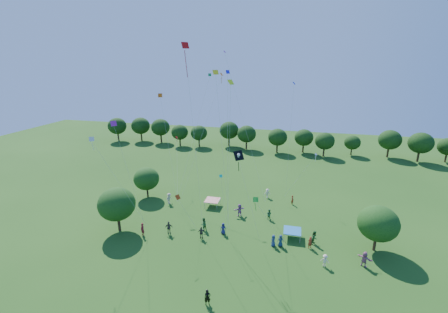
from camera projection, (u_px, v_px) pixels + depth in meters
near_tree_west at (117, 204)px, 39.54m from camera, size 4.89×4.89×6.13m
near_tree_north at (146, 179)px, 49.86m from camera, size 4.21×4.21×5.16m
near_tree_east at (378, 223)px, 35.35m from camera, size 4.67×4.67×5.76m
treeline at (254, 134)px, 76.91m from camera, size 88.01×8.77×6.77m
tent_red_stripe at (212, 200)px, 47.20m from camera, size 2.20×2.20×1.10m
tent_blue at (292, 231)px, 38.67m from camera, size 2.20×2.20×1.10m
man_in_black at (207, 297)px, 28.02m from camera, size 0.72×0.61×1.65m
crowd_person_0 at (273, 241)px, 37.00m from camera, size 0.70×0.87×1.55m
crowd_person_1 at (292, 200)px, 47.86m from camera, size 0.60×0.69×1.57m
crowd_person_2 at (315, 237)px, 37.47m from camera, size 0.83×1.01×1.80m
crowd_person_3 at (169, 198)px, 48.12m from camera, size 0.85×1.27×1.79m
crowd_person_4 at (201, 233)px, 38.63m from camera, size 0.98×0.48×1.64m
crowd_person_5 at (364, 259)px, 33.33m from camera, size 1.76×1.47×1.84m
crowd_person_6 at (223, 229)px, 39.65m from camera, size 0.86×0.64×1.57m
crowd_person_7 at (143, 229)px, 39.28m from camera, size 0.78×0.70×1.76m
crowd_person_8 at (269, 214)px, 43.36m from camera, size 0.86×0.62×1.57m
crowd_person_9 at (325, 260)px, 33.37m from camera, size 1.05×0.67×1.48m
crowd_person_10 at (169, 228)px, 39.64m from camera, size 1.14×0.73×1.79m
crowd_person_11 at (240, 210)px, 44.24m from camera, size 1.78×1.61×1.91m
crowd_person_12 at (281, 241)px, 36.96m from camera, size 0.83×0.54×1.56m
crowd_person_13 at (310, 242)px, 36.61m from camera, size 0.71×0.64×1.60m
crowd_person_14 at (203, 224)px, 40.53m from camera, size 0.87×1.01×1.81m
crowd_person_15 at (267, 193)px, 50.24m from camera, size 1.14×0.77×1.60m
pirate_kite at (239, 157)px, 33.00m from camera, size 3.18×1.51×11.20m
red_high_kite at (188, 80)px, 34.07m from camera, size 2.43×1.67×22.69m
small_kite_0 at (180, 201)px, 35.29m from camera, size 1.64×2.89×5.77m
small_kite_1 at (212, 106)px, 46.54m from camera, size 5.05×7.77×18.93m
small_kite_2 at (230, 115)px, 33.46m from camera, size 0.77×0.83×18.76m
small_kite_3 at (200, 112)px, 47.41m from camera, size 3.32×8.95×18.79m
small_kite_4 at (291, 118)px, 43.57m from camera, size 0.42×0.91×17.90m
small_kite_5 at (121, 148)px, 33.16m from camera, size 0.66×4.56×14.65m
small_kite_6 at (104, 159)px, 34.67m from camera, size 4.18×3.74×12.59m
small_kite_7 at (222, 189)px, 36.42m from camera, size 0.87×0.98×7.71m
small_kite_8 at (177, 151)px, 51.60m from camera, size 3.58×9.29×7.93m
small_kite_9 at (163, 115)px, 48.51m from camera, size 5.55×7.30×15.63m
small_kite_10 at (219, 114)px, 33.43m from camera, size 1.79×1.43×19.77m
small_kite_11 at (259, 207)px, 32.06m from camera, size 3.07×4.09×7.02m
small_kite_12 at (228, 129)px, 34.51m from camera, size 0.44×0.40×19.73m
small_kite_13 at (240, 111)px, 44.27m from camera, size 7.27×2.85×22.10m
small_kite_14 at (309, 164)px, 46.33m from camera, size 4.64×1.54×7.17m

